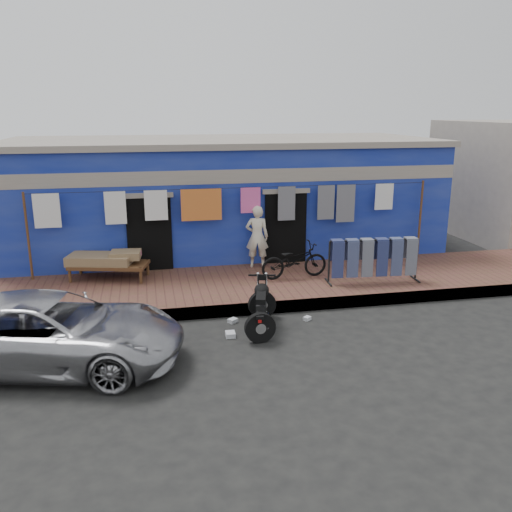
{
  "coord_description": "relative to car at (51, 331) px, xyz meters",
  "views": [
    {
      "loc": [
        -2.26,
        -8.93,
        4.2
      ],
      "look_at": [
        0.0,
        2.0,
        1.15
      ],
      "focal_mm": 38.0,
      "sensor_mm": 36.0,
      "label": 1
    }
  ],
  "objects": [
    {
      "name": "ground",
      "position": [
        3.92,
        0.07,
        -0.63
      ],
      "size": [
        80.0,
        80.0,
        0.0
      ],
      "primitive_type": "plane",
      "color": "black",
      "rests_on": "ground"
    },
    {
      "name": "litter_a",
      "position": [
        3.27,
        1.27,
        -0.59
      ],
      "size": [
        0.23,
        0.22,
        0.08
      ],
      "primitive_type": "cube",
      "rotation": [
        0.0,
        0.0,
        0.64
      ],
      "color": "silver",
      "rests_on": "ground"
    },
    {
      "name": "clothesline",
      "position": [
        3.78,
        4.32,
        1.18
      ],
      "size": [
        10.06,
        0.06,
        2.1
      ],
      "color": "brown",
      "rests_on": "sidewalk"
    },
    {
      "name": "building",
      "position": [
        3.91,
        7.05,
        1.05
      ],
      "size": [
        12.2,
        5.2,
        3.36
      ],
      "color": "navy",
      "rests_on": "ground"
    },
    {
      "name": "sidewalk",
      "position": [
        3.92,
        3.07,
        -0.51
      ],
      "size": [
        28.0,
        3.0,
        0.25
      ],
      "primitive_type": "cube",
      "color": "brown",
      "rests_on": "ground"
    },
    {
      "name": "bicycle",
      "position": [
        5.08,
        3.18,
        0.14
      ],
      "size": [
        1.67,
        0.72,
        1.05
      ],
      "primitive_type": "imported",
      "rotation": [
        0.0,
        0.0,
        1.66
      ],
      "color": "black",
      "rests_on": "sidewalk"
    },
    {
      "name": "litter_c",
      "position": [
        3.11,
        0.58,
        -0.59
      ],
      "size": [
        0.19,
        0.23,
        0.09
      ],
      "primitive_type": "cube",
      "rotation": [
        0.0,
        0.0,
        1.52
      ],
      "color": "silver",
      "rests_on": "ground"
    },
    {
      "name": "litter_b",
      "position": [
        4.79,
        1.08,
        -0.59
      ],
      "size": [
        0.18,
        0.18,
        0.07
      ],
      "primitive_type": "cube",
      "rotation": [
        0.0,
        0.0,
        0.64
      ],
      "color": "silver",
      "rests_on": "ground"
    },
    {
      "name": "charpoy",
      "position": [
        0.73,
        4.0,
        -0.06
      ],
      "size": [
        2.33,
        1.8,
        0.64
      ],
      "primitive_type": null,
      "rotation": [
        0.0,
        0.0,
        -0.25
      ],
      "color": "brown",
      "rests_on": "sidewalk"
    },
    {
      "name": "curb",
      "position": [
        3.92,
        1.62,
        -0.51
      ],
      "size": [
        28.0,
        0.1,
        0.25
      ],
      "primitive_type": "cube",
      "color": "gray",
      "rests_on": "ground"
    },
    {
      "name": "seated_person",
      "position": [
        4.4,
        4.27,
        0.42
      ],
      "size": [
        0.64,
        0.49,
        1.6
      ],
      "primitive_type": "imported",
      "rotation": [
        0.0,
        0.0,
        2.94
      ],
      "color": "beige",
      "rests_on": "sidewalk"
    },
    {
      "name": "jeans_rack",
      "position": [
        6.81,
        2.51,
        0.15
      ],
      "size": [
        2.3,
        0.8,
        1.07
      ],
      "primitive_type": null,
      "rotation": [
        0.0,
        0.0,
        -0.08
      ],
      "color": "black",
      "rests_on": "sidewalk"
    },
    {
      "name": "motorcycle",
      "position": [
        3.76,
        0.8,
        -0.13
      ],
      "size": [
        1.27,
        1.8,
        1.0
      ],
      "primitive_type": null,
      "rotation": [
        0.0,
        0.0,
        -0.25
      ],
      "color": "black",
      "rests_on": "ground"
    },
    {
      "name": "car",
      "position": [
        0.0,
        0.0,
        0.0
      ],
      "size": [
        4.83,
        3.01,
        1.26
      ],
      "primitive_type": "imported",
      "rotation": [
        0.0,
        0.0,
        1.34
      ],
      "color": "#AFAFB4",
      "rests_on": "ground"
    }
  ]
}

